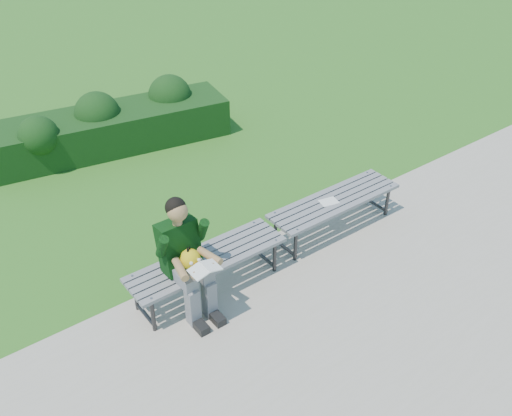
{
  "coord_description": "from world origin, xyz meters",
  "views": [
    {
      "loc": [
        -3.03,
        -4.48,
        4.37
      ],
      "look_at": [
        0.14,
        -0.21,
        0.71
      ],
      "focal_mm": 40.0,
      "sensor_mm": 36.0,
      "label": 1
    }
  ],
  "objects": [
    {
      "name": "seated_boy",
      "position": [
        -0.93,
        -0.46,
        0.71
      ],
      "size": [
        0.56,
        0.76,
        1.31
      ],
      "color": "gray",
      "rests_on": "walkway"
    },
    {
      "name": "hedge",
      "position": [
        -0.02,
        3.41,
        0.38
      ],
      "size": [
        3.88,
        1.59,
        0.93
      ],
      "color": "#1B3C12",
      "rests_on": "ground"
    },
    {
      "name": "ground",
      "position": [
        0.0,
        0.0,
        0.0
      ],
      "size": [
        80.0,
        80.0,
        0.0
      ],
      "color": "#177D15",
      "rests_on": "ground"
    },
    {
      "name": "walkway",
      "position": [
        0.0,
        -1.75,
        0.01
      ],
      "size": [
        30.0,
        3.5,
        0.02
      ],
      "color": "#A69A8C",
      "rests_on": "ground"
    },
    {
      "name": "bench_left",
      "position": [
        -0.63,
        -0.37,
        0.42
      ],
      "size": [
        1.8,
        0.5,
        0.46
      ],
      "color": "gray",
      "rests_on": "walkway"
    },
    {
      "name": "bench_right",
      "position": [
        1.25,
        -0.36,
        0.42
      ],
      "size": [
        1.8,
        0.5,
        0.46
      ],
      "color": "gray",
      "rests_on": "walkway"
    },
    {
      "name": "paper_sheet",
      "position": [
        1.15,
        -0.36,
        0.47
      ],
      "size": [
        0.25,
        0.21,
        0.01
      ],
      "color": "white",
      "rests_on": "bench_right"
    }
  ]
}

